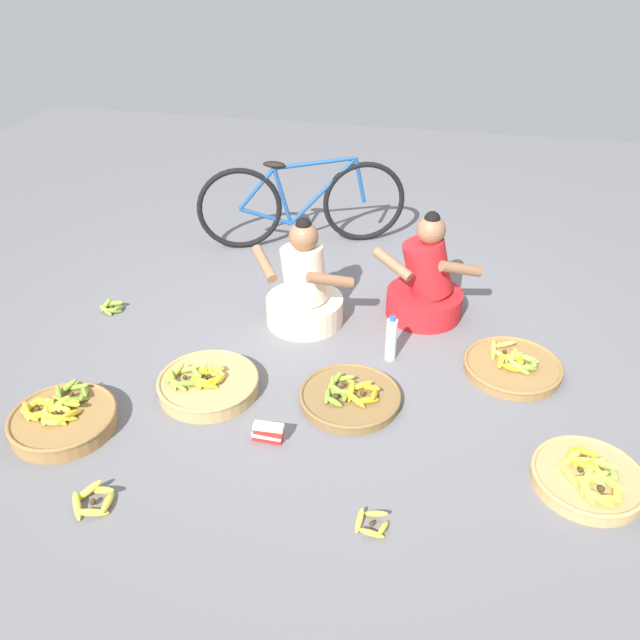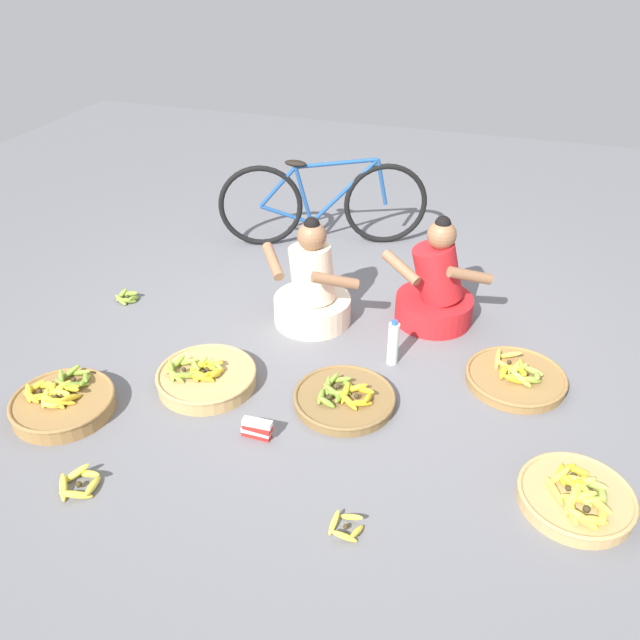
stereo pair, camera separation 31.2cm
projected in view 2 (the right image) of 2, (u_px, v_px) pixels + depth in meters
ground_plane at (330, 350)px, 4.18m from camera, size 10.00×10.00×0.00m
vendor_woman_front at (312, 290)px, 4.34m from camera, size 0.73×0.54×0.76m
vendor_woman_behind at (436, 289)px, 4.35m from camera, size 0.73×0.52×0.77m
bicycle_leaning at (323, 203)px, 5.30m from camera, size 1.61×0.64×0.73m
banana_basket_mid_right at (206, 377)px, 3.84m from camera, size 0.59×0.59×0.17m
banana_basket_front_center at (516, 377)px, 3.87m from camera, size 0.59×0.59×0.14m
banana_basket_mid_left at (577, 497)px, 3.07m from camera, size 0.55×0.55×0.16m
banana_basket_near_bicycle at (344, 398)px, 3.71m from camera, size 0.59×0.59×0.13m
banana_basket_back_left at (63, 403)px, 3.64m from camera, size 0.57×0.57×0.17m
loose_bananas_back_center at (79, 483)px, 3.17m from camera, size 0.23×0.24×0.10m
loose_bananas_near_vendor at (347, 527)px, 2.96m from camera, size 0.16×0.16×0.08m
loose_bananas_back_right at (127, 297)px, 4.68m from camera, size 0.18×0.19×0.08m
water_bottle at (393, 343)px, 3.98m from camera, size 0.07×0.07×0.31m
packet_carton_stack at (257, 429)px, 3.46m from camera, size 0.17×0.07×0.12m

